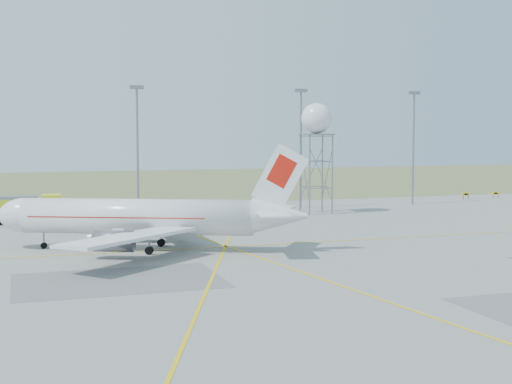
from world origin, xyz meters
name	(u,v)px	position (x,y,z in m)	size (l,w,h in m)	color
ground	(407,302)	(0.00, 0.00, 0.00)	(400.00, 400.00, 0.00)	gray
grass_strip	(131,183)	(0.00, 140.00, 0.01)	(400.00, 120.00, 0.03)	#5E713E
mast_b	(137,139)	(-10.00, 66.00, 12.07)	(2.20, 0.50, 20.50)	gray
mast_c	(301,138)	(18.00, 66.00, 12.07)	(2.20, 0.50, 20.50)	gray
mast_d	(414,138)	(40.00, 66.00, 12.07)	(2.20, 0.50, 20.50)	gray
taxi_sign_near	(466,194)	(55.60, 72.00, 0.89)	(1.60, 0.17, 1.20)	black
taxi_sign_far	(496,194)	(62.60, 72.00, 0.89)	(1.60, 0.17, 1.20)	black
airliner_main	(143,218)	(-15.18, 30.65, 3.64)	(33.23, 30.96, 11.89)	white
radar_tower	(316,152)	(17.51, 58.23, 9.97)	(4.91, 4.91, 17.77)	gray
fire_truck	(28,210)	(-26.94, 59.99, 1.94)	(10.23, 4.33, 4.05)	yellow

